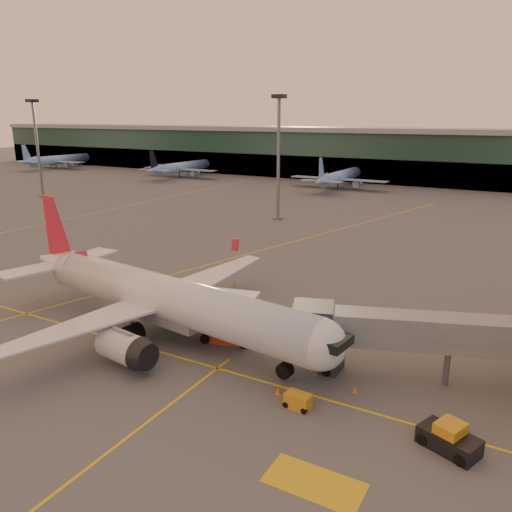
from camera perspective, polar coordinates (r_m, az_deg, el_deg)
The scene contains 15 objects.
ground at distance 44.50m, azimuth -13.64°, elevation -13.56°, with size 600.00×600.00×0.00m, color #4C4F54.
taxi_markings at distance 83.00m, azimuth 3.58°, elevation 0.74°, with size 100.12×173.00×0.01m.
terminal at distance 172.27m, azimuth 20.46°, elevation 10.55°, with size 400.00×20.00×17.60m.
mast_west_far at distance 147.90m, azimuth -23.77°, elevation 11.90°, with size 2.40×2.40×25.60m.
mast_west_near at distance 105.29m, azimuth 2.59°, elevation 12.14°, with size 2.40×2.40×25.60m.
distant_aircraft_row at distance 148.31m, azimuth 22.74°, elevation 6.21°, with size 350.00×34.00×13.00m.
main_airplane at distance 50.41m, azimuth -10.89°, elevation -4.73°, with size 41.38×37.43×12.50m.
jet_bridge at distance 44.05m, azimuth 23.22°, elevation -8.57°, with size 26.02×11.68×6.09m.
catering_truck at distance 49.13m, azimuth -3.45°, elevation -6.59°, with size 6.81×4.10×4.93m.
gpu_cart at distance 39.55m, azimuth 4.82°, elevation -16.18°, with size 2.06×1.31×1.16m.
pushback_tug at distance 37.44m, azimuth 21.18°, elevation -18.91°, with size 4.33×3.32×1.98m.
cone_nose at distance 42.18m, azimuth 11.26°, elevation -14.76°, with size 0.41×0.41×0.52m.
cone_tail at distance 65.65m, azimuth -23.74°, elevation -4.49°, with size 0.41×0.41×0.52m.
cone_wing_left at distance 65.37m, azimuth -2.48°, elevation -3.18°, with size 0.44×0.44×0.56m.
cone_fwd at distance 41.28m, azimuth 2.54°, elevation -15.14°, with size 0.44×0.44×0.56m.
Camera 1 is at (27.32, -27.83, 21.45)m, focal length 35.00 mm.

